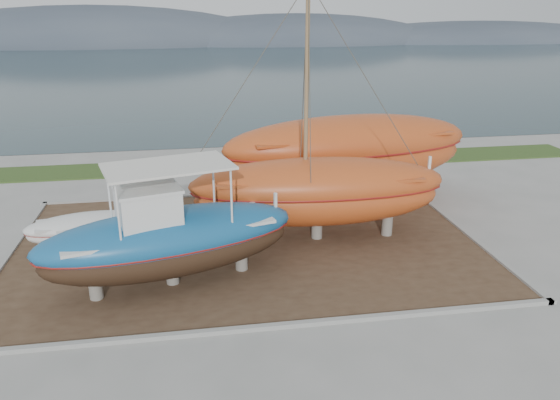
{
  "coord_description": "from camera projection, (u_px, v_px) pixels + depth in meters",
  "views": [
    {
      "loc": [
        -1.95,
        -15.88,
        9.08
      ],
      "look_at": [
        1.31,
        4.0,
        1.83
      ],
      "focal_mm": 35.0,
      "sensor_mm": 36.0,
      "label": 1
    }
  ],
  "objects": [
    {
      "name": "ground",
      "position": [
        261.0,
        294.0,
        18.11
      ],
      "size": [
        140.0,
        140.0,
        0.0
      ],
      "primitive_type": "plane",
      "color": "gray",
      "rests_on": "ground"
    },
    {
      "name": "dirt_patch",
      "position": [
        248.0,
        244.0,
        21.82
      ],
      "size": [
        18.0,
        12.0,
        0.06
      ],
      "primitive_type": "cube",
      "color": "#422D1E",
      "rests_on": "ground"
    },
    {
      "name": "curb_frame",
      "position": [
        248.0,
        243.0,
        21.8
      ],
      "size": [
        18.6,
        12.6,
        0.15
      ],
      "primitive_type": null,
      "color": "gray",
      "rests_on": "ground"
    },
    {
      "name": "grass_strip",
      "position": [
        227.0,
        165.0,
        32.49
      ],
      "size": [
        44.0,
        3.0,
        0.08
      ],
      "primitive_type": "cube",
      "color": "#284219",
      "rests_on": "ground"
    },
    {
      "name": "sea",
      "position": [
        202.0,
        67.0,
        83.12
      ],
      "size": [
        260.0,
        100.0,
        0.04
      ],
      "primitive_type": null,
      "color": "#1B3136",
      "rests_on": "ground"
    },
    {
      "name": "mountain_ridge",
      "position": [
        195.0,
        43.0,
        134.19
      ],
      "size": [
        200.0,
        36.0,
        20.0
      ],
      "primitive_type": null,
      "color": "#333D49",
      "rests_on": "ground"
    },
    {
      "name": "blue_caique",
      "position": [
        169.0,
        226.0,
        18.02
      ],
      "size": [
        9.13,
        4.89,
        4.19
      ],
      "primitive_type": null,
      "rotation": [
        0.0,
        0.0,
        0.26
      ],
      "color": "#16578C",
      "rests_on": "dirt_patch"
    },
    {
      "name": "white_dinghy",
      "position": [
        86.0,
        231.0,
        21.27
      ],
      "size": [
        4.69,
        2.5,
        1.34
      ],
      "primitive_type": null,
      "rotation": [
        0.0,
        0.0,
        0.19
      ],
      "color": "silver",
      "rests_on": "dirt_patch"
    },
    {
      "name": "orange_sailboat",
      "position": [
        320.0,
        119.0,
        20.7
      ],
      "size": [
        10.34,
        3.52,
        9.78
      ],
      "primitive_type": null,
      "rotation": [
        0.0,
        0.0,
        -0.05
      ],
      "color": "#AC441A",
      "rests_on": "dirt_patch"
    },
    {
      "name": "orange_bare_hull",
      "position": [
        348.0,
        160.0,
        26.07
      ],
      "size": [
        12.65,
        5.33,
        4.02
      ],
      "primitive_type": null,
      "rotation": [
        0.0,
        0.0,
        0.14
      ],
      "color": "#AC441A",
      "rests_on": "dirt_patch"
    }
  ]
}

